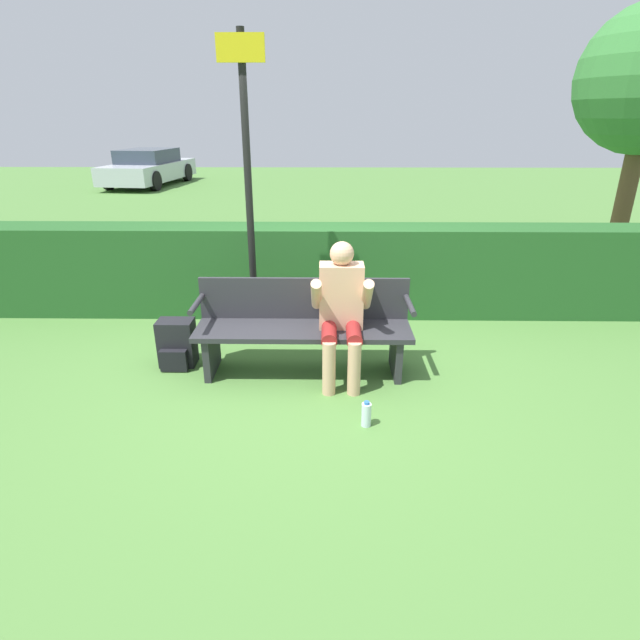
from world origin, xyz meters
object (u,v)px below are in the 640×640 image
park_bench (304,326)px  signpost (248,181)px  water_bottle (366,414)px  parked_car (149,168)px  backpack (177,344)px  person_seated (341,307)px

park_bench → signpost: size_ratio=0.66×
water_bottle → park_bench: bearing=119.1°
water_bottle → parked_car: size_ratio=0.05×
backpack → water_bottle: 1.96m
person_seated → water_bottle: (0.18, -0.80, -0.56)m
backpack → water_bottle: bearing=-30.1°
water_bottle → signpost: 2.43m
park_bench → parked_car: bearing=113.6°
person_seated → backpack: (-1.52, 0.18, -0.45)m
person_seated → park_bench: bearing=160.9°
park_bench → water_bottle: park_bench is taller
water_bottle → signpost: bearing=123.4°
person_seated → backpack: size_ratio=2.73×
parked_car → signpost: bearing=-150.6°
backpack → parked_car: 14.11m
person_seated → backpack: person_seated is taller
water_bottle → parked_car: bearing=113.9°
backpack → water_bottle: backpack is taller
person_seated → parked_car: person_seated is taller
person_seated → backpack: 1.59m
park_bench → signpost: (-0.53, 0.67, 1.18)m
park_bench → signpost: signpost is taller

